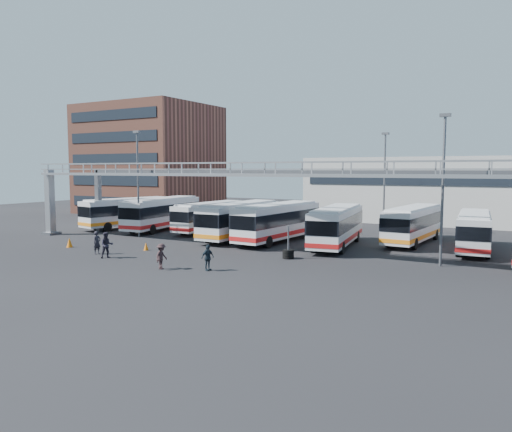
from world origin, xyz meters
The scene contains 22 objects.
ground centered at (0.00, 0.00, 0.00)m, with size 140.00×140.00×0.00m, color black.
gantry centered at (0.00, 5.87, 5.51)m, with size 51.40×5.15×7.10m.
apartment_building centered at (-34.00, 30.00, 8.00)m, with size 18.00×15.00×16.00m, color brown.
warehouse centered at (12.00, 38.00, 4.00)m, with size 42.00×14.00×8.00m, color #9E9E99.
light_pole_left centered at (-16.00, 8.00, 5.73)m, with size 0.70×0.35×10.21m.
light_pole_mid centered at (12.00, 7.00, 5.73)m, with size 0.70×0.35×10.21m.
light_pole_back centered at (4.00, 22.00, 5.73)m, with size 0.70×0.35×10.21m.
bus_0 centered at (-22.27, 13.14, 1.84)m, with size 4.64×11.25×3.33m.
bus_1 centered at (-17.60, 13.36, 1.93)m, with size 3.94×11.70×3.49m.
bus_2 centered at (-12.17, 14.57, 1.72)m, with size 2.57×10.27×3.11m.
bus_3 centered at (-6.68, 11.63, 1.90)m, with size 2.75×11.36×3.44m.
bus_4 centered at (-2.74, 11.69, 1.92)m, with size 3.31×11.58×3.48m.
bus_5 centered at (2.90, 11.53, 1.87)m, with size 4.26×11.38×3.38m.
bus_6 centered at (8.10, 16.72, 1.81)m, with size 3.17×10.91×3.27m.
bus_7 centered at (13.24, 14.81, 1.72)m, with size 3.33×10.41×3.11m.
pedestrian_a centered at (-11.94, -1.04, 0.89)m, with size 0.65×0.43×1.78m, color black.
pedestrian_b centered at (-9.97, -1.93, 0.96)m, with size 0.94×0.73×1.93m, color black.
pedestrian_c centered at (-3.74, -3.14, 0.85)m, with size 1.10×0.63×1.70m, color #2E1F20.
pedestrian_d centered at (-0.85, -2.01, 0.85)m, with size 1.00×0.41×1.70m, color #1A262F.
cone_left centered at (-16.57, 0.21, 0.40)m, with size 0.51×0.51×0.80m, color #D5660B.
cone_right centered at (-9.88, 2.19, 0.32)m, with size 0.41×0.41×0.65m, color #D5660B.
tire_stack centered at (1.78, 4.50, 0.41)m, with size 0.84×0.84×2.41m.
Camera 1 is at (17.60, -28.13, 6.53)m, focal length 35.00 mm.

